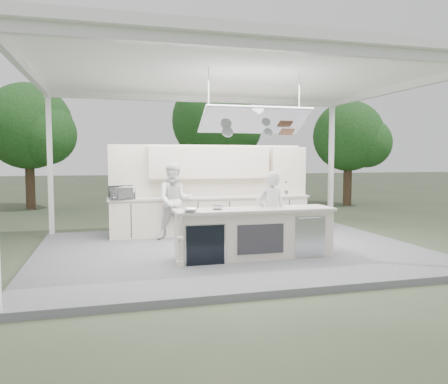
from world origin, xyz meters
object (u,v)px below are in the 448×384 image
object	(u,v)px
demo_island	(254,233)
head_chef	(271,213)
sous_chef	(175,201)
back_counter	(211,215)

from	to	relation	value
demo_island	head_chef	world-z (taller)	head_chef
head_chef	sous_chef	bearing A→B (deg)	-52.70
demo_island	head_chef	bearing A→B (deg)	25.94
demo_island	sous_chef	world-z (taller)	sous_chef
demo_island	sous_chef	size ratio (longest dim) A/B	1.71
demo_island	back_counter	distance (m)	2.82
head_chef	sous_chef	distance (m)	2.63
back_counter	sous_chef	distance (m)	1.19
head_chef	sous_chef	size ratio (longest dim) A/B	0.92
demo_island	head_chef	xyz separation A→B (m)	(0.43, 0.21, 0.35)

